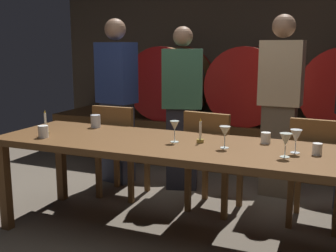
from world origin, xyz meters
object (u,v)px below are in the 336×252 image
Objects in this scene: guest_center_left at (182,108)px; candle_right at (200,136)px; cup_far_left at (43,132)px; cup_center_left at (96,121)px; chair_left at (119,147)px; wine_glass_far_right at (296,137)px; wine_glass_center_left at (225,132)px; guest_far_left at (117,100)px; wine_glass_far_left at (175,126)px; wine_barrel_left at (172,82)px; dining_table at (185,152)px; cup_far_right at (317,149)px; chair_center at (211,157)px; wine_barrel_center at (250,85)px; wine_glass_center_right at (286,140)px; cup_center_right at (266,138)px; candle_left at (46,128)px; guest_center_right at (280,105)px; chair_right at (317,168)px.

candle_right is at bearing 100.83° from guest_center_left.
cup_center_left is (0.15, 0.50, 0.01)m from cup_far_left.
wine_glass_far_right is at bearing 160.46° from chair_left.
cup_center_left is at bearing 166.34° from wine_glass_center_left.
cup_far_left is (0.07, -1.24, -0.09)m from guest_far_left.
wine_glass_far_left is at bearing 148.73° from guest_far_left.
wine_glass_center_left is at bearing -23.50° from candle_right.
wine_barrel_left reaches higher than dining_table.
wine_glass_far_right is 1.70× the size of cup_far_left.
guest_far_left is at bearing 93.32° from cup_far_left.
cup_far_right is at bearing 2.34° from dining_table.
chair_left and chair_center have the same top height.
dining_table is 1.09m from chair_left.
chair_left is (0.10, -1.54, -0.48)m from wine_barrel_left.
wine_barrel_center is at bearing 109.25° from wine_glass_far_right.
guest_far_left reaches higher than wine_glass_center_right.
wine_barrel_left is 9.72× the size of cup_far_left.
chair_center is at bearing 19.07° from cup_center_left.
cup_center_right is (1.40, -0.38, 0.28)m from chair_left.
candle_left is at bearing -93.24° from wine_barrel_left.
candle_right is at bearing 74.42° from guest_center_right.
guest_center_left is 21.18× the size of cup_far_right.
dining_table is 1.36m from guest_center_right.
wine_barrel_left is 0.53× the size of guest_far_left.
wine_glass_far_right reaches higher than cup_center_right.
chair_center is 0.60m from candle_right.
guest_far_left is (-0.15, -1.13, -0.10)m from wine_barrel_left.
guest_far_left is at bearing -97.68° from wine_barrel_left.
guest_center_left is (0.45, 0.48, 0.32)m from chair_left.
chair_center is 9.70× the size of cup_far_left.
candle_right is (0.07, -0.53, 0.29)m from chair_center.
chair_right is 0.63m from cup_far_right.
cup_center_right is (-0.18, 0.33, -0.07)m from wine_glass_center_right.
guest_far_left reaches higher than cup_far_left.
wine_glass_center_right is 1.76m from cup_far_left.
wine_glass_center_right reaches higher than cup_far_left.
guest_far_left reaches higher than cup_center_left.
chair_right reaches higher than cup_center_right.
cup_far_right is at bearing 7.52° from cup_far_left.
cup_far_right is (0.88, 0.04, 0.10)m from dining_table.
wine_barrel_center is 11.72× the size of cup_far_right.
candle_right is (1.07, -2.08, -0.19)m from wine_barrel_left.
candle_right is 0.79m from cup_far_right.
chair_center is at bearing 32.96° from candle_left.
wine_glass_center_left is (0.72, -1.10, 0.03)m from guest_center_left.
candle_left reaches higher than cup_far_right.
chair_left is at bearing 133.73° from guest_far_left.
guest_center_left is 0.94× the size of guest_center_right.
wine_glass_far_left is at bearing 68.06° from guest_center_right.
wine_glass_center_left reaches higher than chair_right.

